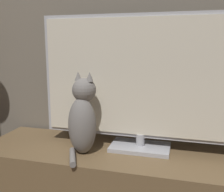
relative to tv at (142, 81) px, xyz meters
The scene contains 2 objects.
tv is the anchor object (origin of this frame).
cat 0.34m from the tv, 155.24° to the right, with size 0.16×0.26×0.40m.
Camera 1 is at (0.36, -0.26, 1.01)m, focal length 42.00 mm.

